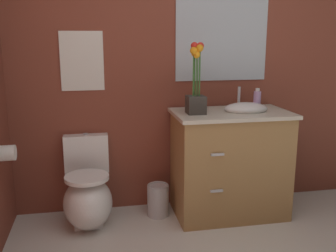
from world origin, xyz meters
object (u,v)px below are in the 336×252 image
toilet (88,195)px  flower_vase (196,88)px  trash_bin (158,200)px  wall_mirror (222,39)px  wall_poster (82,61)px  toilet_paper_roll (7,153)px  soap_bottle (257,100)px  vanity_cabinet (230,162)px

toilet → flower_vase: 1.20m
toilet → trash_bin: toilet is taller
toilet → wall_mirror: (1.16, 0.27, 1.21)m
wall_poster → toilet_paper_roll: wall_poster is taller
soap_bottle → wall_mirror: (-0.25, 0.22, 0.49)m
vanity_cabinet → trash_bin: (-0.60, 0.07, -0.31)m
vanity_cabinet → wall_poster: bearing=165.9°
vanity_cabinet → flower_vase: bearing=-175.6°
vanity_cabinet → toilet_paper_roll: (-1.70, -0.17, 0.23)m
wall_poster → wall_mirror: bearing=0.0°
toilet → wall_poster: (0.00, 0.27, 1.03)m
toilet → wall_mirror: 1.70m
soap_bottle → wall_mirror: 0.59m
wall_mirror → wall_poster: bearing=180.0°
soap_bottle → toilet_paper_roll: soap_bottle is taller
trash_bin → toilet_paper_roll: bearing=-167.7°
flower_vase → wall_poster: size_ratio=1.17×
wall_poster → wall_mirror: 1.18m
wall_poster → wall_mirror: (1.16, 0.00, 0.17)m
soap_bottle → toilet_paper_roll: size_ratio=1.58×
flower_vase → toilet_paper_roll: size_ratio=4.99×
toilet → trash_bin: 0.58m
wall_poster → toilet_paper_roll: size_ratio=4.28×
wall_mirror → toilet_paper_roll: (-1.69, -0.46, -0.77)m
toilet → soap_bottle: soap_bottle is taller
toilet → vanity_cabinet: size_ratio=0.65×
vanity_cabinet → soap_bottle: (0.24, 0.07, 0.51)m
trash_bin → wall_poster: size_ratio=0.58×
soap_bottle → trash_bin: soap_bottle is taller
soap_bottle → toilet: bearing=-178.1°
wall_poster → flower_vase: bearing=-20.3°
toilet → vanity_cabinet: vanity_cabinet is taller
wall_mirror → toilet_paper_roll: wall_mirror is taller
trash_bin → vanity_cabinet: bearing=-6.8°
vanity_cabinet → wall_mirror: size_ratio=1.32×
toilet → wall_mirror: size_ratio=0.86×
flower_vase → trash_bin: size_ratio=2.02×
soap_bottle → trash_bin: 1.17m
flower_vase → wall_mirror: 0.57m
wall_poster → vanity_cabinet: bearing=-14.1°
wall_mirror → toilet_paper_roll: 1.92m
toilet_paper_roll → wall_mirror: bearing=15.3°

